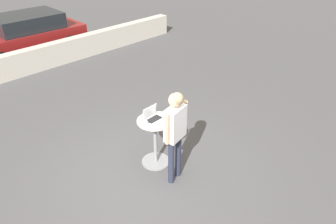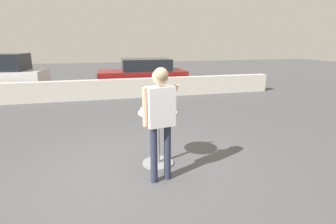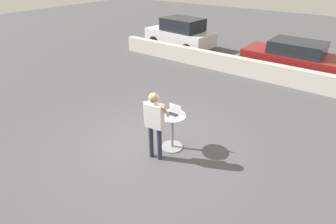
{
  "view_description": "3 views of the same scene",
  "coord_description": "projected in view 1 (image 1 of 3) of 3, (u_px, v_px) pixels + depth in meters",
  "views": [
    {
      "loc": [
        -3.04,
        -3.49,
        4.13
      ],
      "look_at": [
        0.52,
        -0.01,
        1.19
      ],
      "focal_mm": 35.0,
      "sensor_mm": 36.0,
      "label": 1
    },
    {
      "loc": [
        -0.52,
        -4.01,
        2.12
      ],
      "look_at": [
        0.58,
        0.15,
        0.97
      ],
      "focal_mm": 28.0,
      "sensor_mm": 36.0,
      "label": 2
    },
    {
      "loc": [
        3.59,
        -4.31,
        4.19
      ],
      "look_at": [
        0.31,
        0.17,
        1.04
      ],
      "focal_mm": 28.0,
      "sensor_mm": 36.0,
      "label": 3
    }
  ],
  "objects": [
    {
      "name": "coffee_mug",
      "position": [
        145.0,
        124.0,
        5.79
      ],
      "size": [
        0.13,
        0.1,
        0.09
      ],
      "color": "white",
      "rests_on": "cafe_table"
    },
    {
      "name": "parked_car_near_street",
      "position": [
        26.0,
        35.0,
        11.19
      ],
      "size": [
        3.9,
        2.0,
        1.4
      ],
      "color": "maroon",
      "rests_on": "ground_plane"
    },
    {
      "name": "pavement_kerb",
      "position": [
        5.0,
        68.0,
        9.6
      ],
      "size": [
        13.21,
        0.35,
        0.74
      ],
      "color": "beige",
      "rests_on": "ground_plane"
    },
    {
      "name": "laptop",
      "position": [
        152.0,
        116.0,
        5.98
      ],
      "size": [
        0.34,
        0.25,
        0.24
      ],
      "color": "silver",
      "rests_on": "cafe_table"
    },
    {
      "name": "ground_plane",
      "position": [
        148.0,
        177.0,
        6.07
      ],
      "size": [
        50.0,
        50.0,
        0.0
      ],
      "primitive_type": "plane",
      "color": "#4C4C4F"
    },
    {
      "name": "standing_person",
      "position": [
        175.0,
        126.0,
        5.47
      ],
      "size": [
        0.56,
        0.44,
        1.78
      ],
      "color": "#282D42",
      "rests_on": "ground_plane"
    },
    {
      "name": "cafe_table",
      "position": [
        155.0,
        139.0,
        6.18
      ],
      "size": [
        0.67,
        0.67,
        0.97
      ],
      "color": "gray",
      "rests_on": "ground_plane"
    }
  ]
}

